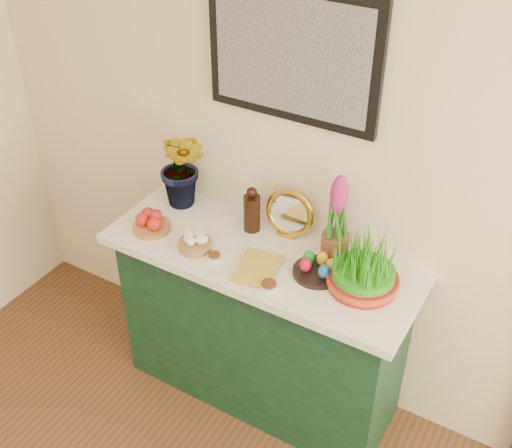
{
  "coord_description": "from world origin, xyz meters",
  "views": [
    {
      "loc": [
        0.7,
        0.11,
        2.61
      ],
      "look_at": [
        -0.38,
        1.95,
        1.07
      ],
      "focal_mm": 45.0,
      "sensor_mm": 36.0,
      "label": 1
    }
  ],
  "objects": [
    {
      "name": "book",
      "position": [
        -0.42,
        1.87,
        0.91
      ],
      "size": [
        0.19,
        0.24,
        0.03
      ],
      "primitive_type": "imported",
      "rotation": [
        0.0,
        0.0,
        0.19
      ],
      "color": "gold",
      "rests_on": "tablecloth"
    },
    {
      "name": "apple_bowl",
      "position": [
        -0.9,
        1.89,
        0.93
      ],
      "size": [
        0.17,
        0.17,
        0.09
      ],
      "color": "#AA6330",
      "rests_on": "tablecloth"
    },
    {
      "name": "hyacinth_green",
      "position": [
        -0.88,
        2.13,
        1.16
      ],
      "size": [
        0.28,
        0.23,
        0.54
      ],
      "primitive_type": "imported",
      "rotation": [
        0.0,
        0.0,
        -0.01
      ],
      "color": "#29791C",
      "rests_on": "tablecloth"
    },
    {
      "name": "sideboard",
      "position": [
        -0.38,
        2.0,
        0.42
      ],
      "size": [
        1.3,
        0.45,
        0.85
      ],
      "primitive_type": "cube",
      "color": "#163E26",
      "rests_on": "ground"
    },
    {
      "name": "tablecloth",
      "position": [
        -0.38,
        2.0,
        0.87
      ],
      "size": [
        1.4,
        0.55,
        0.04
      ],
      "primitive_type": "cube",
      "color": "white",
      "rests_on": "sideboard"
    },
    {
      "name": "spice_dish_right",
      "position": [
        -0.24,
        1.81,
        0.9
      ],
      "size": [
        0.08,
        0.08,
        0.03
      ],
      "color": "silver",
      "rests_on": "tablecloth"
    },
    {
      "name": "spice_dish_left",
      "position": [
        -0.54,
        1.86,
        0.9
      ],
      "size": [
        0.06,
        0.06,
        0.03
      ],
      "color": "silver",
      "rests_on": "tablecloth"
    },
    {
      "name": "mirror",
      "position": [
        -0.34,
        2.18,
        1.0
      ],
      "size": [
        0.23,
        0.08,
        0.23
      ],
      "color": "gold",
      "rests_on": "tablecloth"
    },
    {
      "name": "vinegar_cruet",
      "position": [
        -0.51,
        2.13,
        0.99
      ],
      "size": [
        0.08,
        0.08,
        0.22
      ],
      "color": "black",
      "rests_on": "tablecloth"
    },
    {
      "name": "wheatgrass_sabzeh",
      "position": [
        0.08,
        2.02,
        0.99
      ],
      "size": [
        0.29,
        0.29,
        0.24
      ],
      "color": "maroon",
      "rests_on": "tablecloth"
    },
    {
      "name": "hyacinth_pink",
      "position": [
        -0.11,
        2.15,
        1.07
      ],
      "size": [
        0.12,
        0.12,
        0.39
      ],
      "color": "brown",
      "rests_on": "tablecloth"
    },
    {
      "name": "garlic_basket",
      "position": [
        -0.65,
        1.88,
        0.92
      ],
      "size": [
        0.15,
        0.15,
        0.08
      ],
      "color": "#A77C43",
      "rests_on": "tablecloth"
    },
    {
      "name": "egg_plate",
      "position": [
        -0.11,
        2.0,
        0.92
      ],
      "size": [
        0.27,
        0.27,
        0.09
      ],
      "color": "black",
      "rests_on": "tablecloth"
    }
  ]
}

